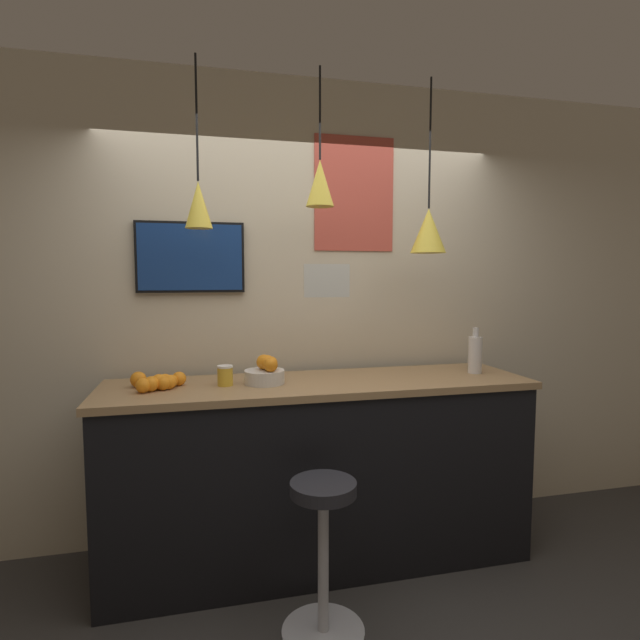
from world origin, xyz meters
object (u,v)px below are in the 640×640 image
object	(u,v)px
fruit_bowl	(266,371)
spread_jar	(225,375)
mounted_tv	(191,257)
juice_bottle	(475,354)
bar_stool	(323,540)

from	to	relation	value
fruit_bowl	spread_jar	xyz separation A→B (m)	(-0.22, 0.00, -0.01)
fruit_bowl	spread_jar	distance (m)	0.22
spread_jar	mounted_tv	size ratio (longest dim) A/B	0.17
spread_jar	juice_bottle	bearing A→B (deg)	0.00
bar_stool	mounted_tv	size ratio (longest dim) A/B	1.15
juice_bottle	mounted_tv	size ratio (longest dim) A/B	0.44
bar_stool	mounted_tv	world-z (taller)	mounted_tv
mounted_tv	fruit_bowl	bearing A→B (deg)	-43.96
bar_stool	fruit_bowl	size ratio (longest dim) A/B	3.27
juice_bottle	mounted_tv	xyz separation A→B (m)	(-1.69, 0.38, 0.59)
juice_bottle	fruit_bowl	bearing A→B (deg)	-179.93
bar_stool	spread_jar	xyz separation A→B (m)	(-0.40, 0.61, 0.67)
spread_jar	fruit_bowl	bearing A→B (deg)	-0.43
fruit_bowl	juice_bottle	distance (m)	1.30
juice_bottle	mounted_tv	distance (m)	1.83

